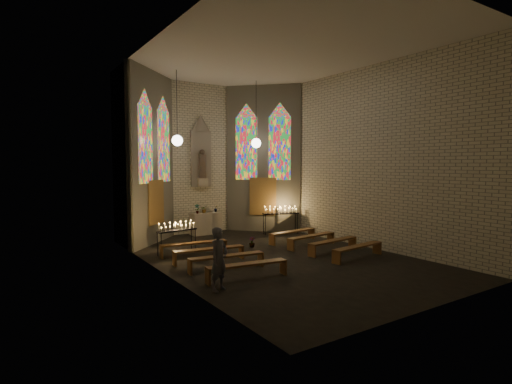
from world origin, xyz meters
TOP-DOWN VIEW (x-y plane):
  - floor at (0.00, 0.00)m, footprint 12.00×12.00m
  - room at (-0.00, 3.37)m, footprint 8.22×12.43m
  - altar at (0.00, 5.45)m, footprint 1.40×0.60m
  - flower_vase_left at (-0.47, 5.39)m, footprint 0.26×0.21m
  - flower_vase_center at (-0.10, 5.40)m, footprint 0.39×0.36m
  - flower_vase_right at (0.55, 5.50)m, footprint 0.22×0.20m
  - aisle_flower_pot at (0.21, 1.81)m, footprint 0.29×0.29m
  - votive_stand_left at (-2.68, 2.33)m, footprint 1.53×0.56m
  - votive_stand_right at (2.94, 3.60)m, footprint 1.71×0.90m
  - pew_left_0 at (-2.24, 1.82)m, footprint 2.42×0.63m
  - pew_right_0 at (2.24, 1.82)m, footprint 2.42×0.63m
  - pew_left_1 at (-2.24, 0.62)m, footprint 2.42×0.63m
  - pew_right_1 at (2.24, 0.62)m, footprint 2.42×0.63m
  - pew_left_2 at (-2.24, -0.58)m, footprint 2.42×0.63m
  - pew_right_2 at (2.24, -0.58)m, footprint 2.42×0.63m
  - pew_left_3 at (-2.24, -1.78)m, footprint 2.42×0.63m
  - pew_right_3 at (2.24, -1.78)m, footprint 2.42×0.63m
  - visitor at (-3.37, -2.22)m, footprint 0.70×0.60m

SIDE VIEW (x-z plane):
  - floor at x=0.00m, z-range 0.00..0.00m
  - aisle_flower_pot at x=0.21m, z-range 0.00..0.40m
  - pew_left_0 at x=-2.24m, z-range 0.14..0.60m
  - pew_right_0 at x=2.24m, z-range 0.14..0.60m
  - pew_left_1 at x=-2.24m, z-range 0.14..0.60m
  - pew_right_1 at x=2.24m, z-range 0.14..0.60m
  - pew_left_2 at x=-2.24m, z-range 0.14..0.60m
  - pew_right_2 at x=2.24m, z-range 0.14..0.60m
  - pew_left_3 at x=-2.24m, z-range 0.14..0.60m
  - pew_right_3 at x=2.24m, z-range 0.14..0.60m
  - altar at x=0.00m, z-range 0.00..1.00m
  - visitor at x=-3.37m, z-range 0.00..1.63m
  - votive_stand_left at x=-2.68m, z-range 0.39..1.49m
  - votive_stand_right at x=2.94m, z-range 0.44..1.67m
  - flower_vase_right at x=0.55m, z-range 1.00..1.33m
  - flower_vase_center at x=-0.10m, z-range 1.00..1.36m
  - flower_vase_left at x=-0.47m, z-range 1.00..1.44m
  - room at x=0.00m, z-range 0.21..7.22m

